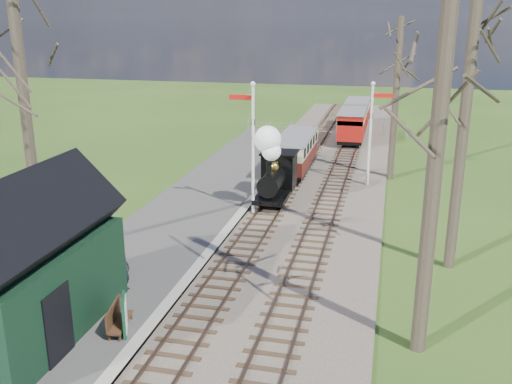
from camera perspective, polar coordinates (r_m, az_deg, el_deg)
distant_hills at (r=77.36m, az=9.80°, el=-2.13°), size 114.40×48.00×22.02m
ballast_bed at (r=32.20m, az=5.72°, el=1.00°), size 8.00×60.00×0.10m
track_near at (r=32.37m, az=3.44°, el=1.24°), size 1.60×60.00×0.15m
track_far at (r=32.04m, az=8.02°, el=0.93°), size 1.60×60.00×0.15m
platform at (r=25.89m, az=-7.38°, el=-2.98°), size 5.00×44.00×0.20m
coping_strip at (r=25.20m, az=-2.47°, el=-3.41°), size 0.40×44.00×0.21m
station_shed at (r=17.26m, az=-22.01°, el=-6.92°), size 3.25×6.30×4.78m
semaphore_near at (r=25.97m, az=-0.45°, el=5.31°), size 1.22×0.24×6.22m
semaphore_far at (r=31.20m, az=11.53°, el=6.46°), size 1.22×0.24×5.72m
bare_trees at (r=19.56m, az=1.39°, el=6.14°), size 15.51×22.39×12.00m
fence_line at (r=45.74m, az=6.94°, el=6.41°), size 12.60×0.08×1.00m
locomotive at (r=27.75m, az=1.88°, el=2.35°), size 1.60×3.74×4.00m
coach at (r=33.65m, az=3.98°, el=4.08°), size 1.87×6.41×1.97m
red_carriage_a at (r=42.34m, az=9.58°, el=6.59°), size 1.88×4.66×1.98m
red_carriage_b at (r=47.75m, az=10.08°, el=7.74°), size 1.88×4.66×1.98m
sign_board at (r=17.07m, az=-13.01°, el=-11.87°), size 0.40×0.77×1.17m
bench at (r=17.40m, az=-13.77°, el=-12.12°), size 0.65×1.46×0.80m
person at (r=19.50m, az=-13.00°, el=-7.85°), size 0.36×0.50×1.29m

